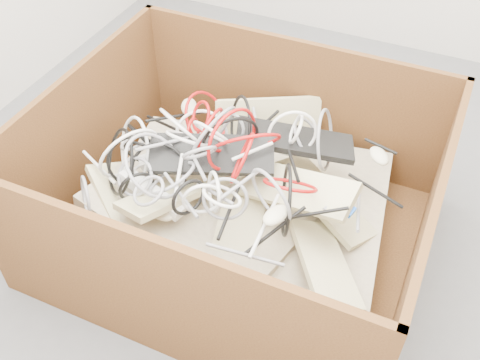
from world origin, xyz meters
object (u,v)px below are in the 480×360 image
at_px(power_strip_left, 175,153).
at_px(vga_plug, 347,210).
at_px(power_strip_right, 152,193).
at_px(cardboard_box, 233,212).

bearing_deg(power_strip_left, vga_plug, -35.87).
xyz_separation_m(power_strip_right, vga_plug, (0.64, 0.16, 0.04)).
bearing_deg(cardboard_box, power_strip_right, -139.61).
distance_m(power_strip_left, power_strip_right, 0.19).
bearing_deg(vga_plug, power_strip_left, -167.22).
distance_m(cardboard_box, power_strip_right, 0.34).
bearing_deg(vga_plug, cardboard_box, -168.95).
bearing_deg(power_strip_right, power_strip_left, 104.17).
xyz_separation_m(power_strip_left, vga_plug, (0.65, -0.02, 0.00)).
relative_size(power_strip_left, power_strip_right, 1.00).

